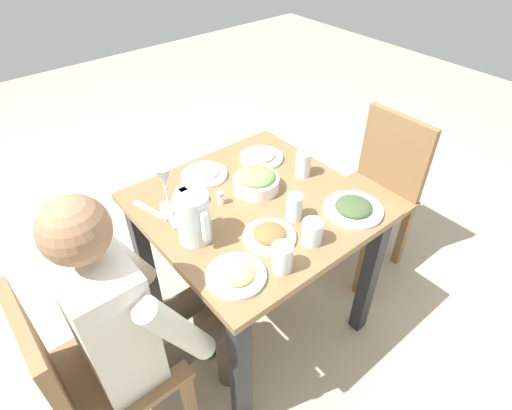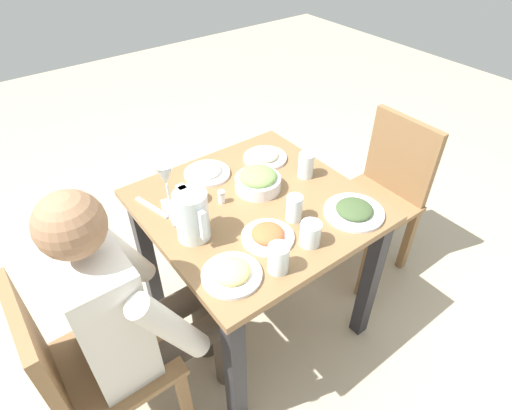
{
  "view_description": "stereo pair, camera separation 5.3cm",
  "coord_description": "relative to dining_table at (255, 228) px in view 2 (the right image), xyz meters",
  "views": [
    {
      "loc": [
        1.0,
        -0.81,
        1.78
      ],
      "look_at": [
        0.05,
        -0.04,
        0.79
      ],
      "focal_mm": 29.22,
      "sensor_mm": 36.0,
      "label": 1
    },
    {
      "loc": [
        1.03,
        -0.77,
        1.78
      ],
      "look_at": [
        0.05,
        -0.04,
        0.79
      ],
      "focal_mm": 29.22,
      "sensor_mm": 36.0,
      "label": 2
    }
  ],
  "objects": [
    {
      "name": "water_pitcher",
      "position": [
        0.02,
        -0.29,
        0.23
      ],
      "size": [
        0.16,
        0.12,
        0.19
      ],
      "color": "silver",
      "rests_on": "dining_table"
    },
    {
      "name": "diner_near",
      "position": [
        0.09,
        -0.58,
        0.02
      ],
      "size": [
        0.48,
        0.53,
        1.15
      ],
      "color": "silver",
      "rests_on": "ground_plane"
    },
    {
      "name": "ground_plane",
      "position": [
        0.0,
        0.0,
        -0.61
      ],
      "size": [
        8.0,
        8.0,
        0.0
      ],
      "primitive_type": "plane",
      "color": "tan"
    },
    {
      "name": "plate_beans",
      "position": [
        -0.23,
        0.23,
        0.15
      ],
      "size": [
        0.2,
        0.2,
        0.04
      ],
      "color": "white",
      "rests_on": "dining_table"
    },
    {
      "name": "dining_table",
      "position": [
        0.0,
        0.0,
        0.0
      ],
      "size": [
        0.83,
        0.83,
        0.75
      ],
      "color": "olive",
      "rests_on": "ground_plane"
    },
    {
      "name": "plate_dolmas",
      "position": [
        0.28,
        0.26,
        0.15
      ],
      "size": [
        0.23,
        0.23,
        0.04
      ],
      "color": "white",
      "rests_on": "dining_table"
    },
    {
      "name": "wine_glass",
      "position": [
        -0.19,
        -0.28,
        0.28
      ],
      "size": [
        0.08,
        0.08,
        0.2
      ],
      "color": "silver",
      "rests_on": "dining_table"
    },
    {
      "name": "fork_near",
      "position": [
        -0.15,
        -0.3,
        0.14
      ],
      "size": [
        0.17,
        0.05,
        0.01
      ],
      "primitive_type": "cube",
      "rotation": [
        0.0,
        0.0,
        -0.17
      ],
      "color": "silver",
      "rests_on": "dining_table"
    },
    {
      "name": "plate_rice_curry",
      "position": [
        0.19,
        -0.09,
        0.16
      ],
      "size": [
        0.19,
        0.19,
        0.05
      ],
      "color": "white",
      "rests_on": "dining_table"
    },
    {
      "name": "fork_far",
      "position": [
        0.27,
        0.29,
        0.14
      ],
      "size": [
        0.17,
        0.05,
        0.01
      ],
      "primitive_type": "cube",
      "rotation": [
        0.0,
        0.0,
        -0.17
      ],
      "color": "silver",
      "rests_on": "dining_table"
    },
    {
      "name": "salt_shaker",
      "position": [
        -0.08,
        -0.1,
        0.17
      ],
      "size": [
        0.03,
        0.03,
        0.05
      ],
      "color": "white",
      "rests_on": "dining_table"
    },
    {
      "name": "water_glass_far_right",
      "position": [
        -0.02,
        0.28,
        0.19
      ],
      "size": [
        0.07,
        0.07,
        0.11
      ],
      "primitive_type": "cylinder",
      "color": "silver",
      "rests_on": "dining_table"
    },
    {
      "name": "plate_fries",
      "position": [
        0.26,
        -0.29,
        0.16
      ],
      "size": [
        0.2,
        0.2,
        0.05
      ],
      "color": "white",
      "rests_on": "dining_table"
    },
    {
      "name": "salad_bowl",
      "position": [
        -0.07,
        0.06,
        0.18
      ],
      "size": [
        0.19,
        0.19,
        0.09
      ],
      "color": "white",
      "rests_on": "dining_table"
    },
    {
      "name": "chair_far",
      "position": [
        0.05,
        0.79,
        -0.13
      ],
      "size": [
        0.4,
        0.4,
        0.86
      ],
      "color": "olive",
      "rests_on": "ground_plane"
    },
    {
      "name": "water_glass_near_left",
      "position": [
        0.33,
        -0.15,
        0.19
      ],
      "size": [
        0.07,
        0.07,
        0.1
      ],
      "primitive_type": "cylinder",
      "color": "silver",
      "rests_on": "dining_table"
    },
    {
      "name": "knife_near",
      "position": [
        -0.22,
        -0.34,
        0.14
      ],
      "size": [
        0.18,
        0.06,
        0.01
      ],
      "primitive_type": "cube",
      "rotation": [
        0.0,
        0.0,
        0.25
      ],
      "color": "silver",
      "rests_on": "dining_table"
    },
    {
      "name": "plate_yoghurt",
      "position": [
        -0.28,
        -0.05,
        0.16
      ],
      "size": [
        0.2,
        0.2,
        0.05
      ],
      "color": "white",
      "rests_on": "dining_table"
    },
    {
      "name": "water_glass_far_left",
      "position": [
        0.3,
        0.02,
        0.18
      ],
      "size": [
        0.08,
        0.08,
        0.09
      ],
      "primitive_type": "cylinder",
      "color": "silver",
      "rests_on": "dining_table"
    },
    {
      "name": "chair_near",
      "position": [
        0.09,
        -0.79,
        -0.13
      ],
      "size": [
        0.4,
        0.4,
        0.86
      ],
      "color": "olive",
      "rests_on": "ground_plane"
    },
    {
      "name": "water_glass_by_pitcher",
      "position": [
        0.16,
        0.06,
        0.19
      ],
      "size": [
        0.06,
        0.06,
        0.1
      ],
      "primitive_type": "cylinder",
      "color": "silver",
      "rests_on": "dining_table"
    }
  ]
}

